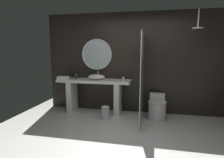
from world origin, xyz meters
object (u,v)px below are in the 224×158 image
Objects in this scene: soap_dispenser at (76,77)px; rain_shower_head at (198,26)px; vessel_sink at (97,77)px; round_wall_mirror at (97,54)px; tumbler_cup at (123,79)px; folded_hand_towel at (63,78)px; toilet at (157,108)px; waste_bin at (105,112)px.

rain_shower_head reaches higher than soap_dispenser.
vessel_sink is 0.54× the size of round_wall_mirror.
tumbler_cup is 0.34× the size of folded_hand_towel.
soap_dispenser is (-1.27, 0.05, 0.01)m from tumbler_cup.
tumbler_cup is at bearing 172.75° from toilet.
rain_shower_head is 1.46× the size of folded_hand_towel.
waste_bin is at bearing -11.37° from folded_hand_towel.
round_wall_mirror is (-0.06, 0.23, 0.57)m from vessel_sink.
round_wall_mirror is (0.50, 0.23, 0.58)m from soap_dispenser.
waste_bin is 1.14× the size of folded_hand_towel.
toilet is (-0.77, 0.10, -1.87)m from rain_shower_head.
rain_shower_head reaches higher than vessel_sink.
round_wall_mirror is 1.56m from waste_bin.
vessel_sink is at bearing 173.63° from rain_shower_head.
tumbler_cup is 1.08m from toilet.
folded_hand_towel is (-1.18, 0.24, 0.76)m from waste_bin.
round_wall_mirror reaches higher than toilet.
tumbler_cup is at bearing -2.31° from soap_dispenser.
toilet is at bearing 0.75° from folded_hand_towel.
soap_dispenser reaches higher than tumbler_cup.
round_wall_mirror is 1.07m from folded_hand_towel.
waste_bin is at bearing -134.49° from tumbler_cup.
vessel_sink is 0.62m from round_wall_mirror.
round_wall_mirror is 2.08m from toilet.
toilet is (1.61, -0.39, -1.26)m from round_wall_mirror.
folded_hand_towel is (-0.84, -0.19, -0.03)m from vessel_sink.
soap_dispenser reaches higher than folded_hand_towel.
tumbler_cup is at bearing 45.51° from waste_bin.
toilet is at bearing -13.71° from round_wall_mirror.
soap_dispenser is 0.22× the size of toilet.
rain_shower_head is at bearing -5.15° from soap_dispenser.
vessel_sink is at bearing 174.19° from toilet.
round_wall_mirror reaches higher than vessel_sink.
vessel_sink is 0.96m from waste_bin.
toilet is 1.85× the size of waste_bin.
soap_dispenser is 1.27m from waste_bin.
vessel_sink is at bearing 175.90° from tumbler_cup.
folded_hand_towel is at bearing 168.63° from waste_bin.
round_wall_mirror reaches higher than tumbler_cup.
vessel_sink is at bearing -75.81° from round_wall_mirror.
vessel_sink is 4.64× the size of tumbler_cup.
toilet is (1.55, -0.16, -0.69)m from vessel_sink.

